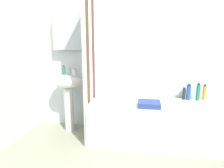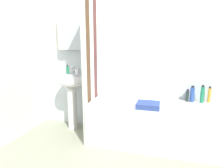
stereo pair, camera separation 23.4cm
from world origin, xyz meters
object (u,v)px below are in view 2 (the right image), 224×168
(toothbrush_cup, at_px, (77,72))
(conditioner_bottle, at_px, (187,96))
(sink, at_px, (72,89))
(lotion_bottle, at_px, (192,94))
(shampoo_bottle, at_px, (209,95))
(body_wash_bottle, at_px, (202,94))
(towel_folded, at_px, (148,105))
(bathtub, at_px, (152,124))
(soap_dispenser, at_px, (68,70))

(toothbrush_cup, xyz_separation_m, conditioner_bottle, (1.54, 0.13, -0.28))
(sink, relative_size, lotion_bottle, 3.92)
(shampoo_bottle, relative_size, conditioner_bottle, 1.28)
(body_wash_bottle, distance_m, towel_folded, 0.77)
(bathtub, xyz_separation_m, towel_folded, (-0.04, -0.16, 0.30))
(toothbrush_cup, bearing_deg, conditioner_bottle, 4.76)
(toothbrush_cup, xyz_separation_m, shampoo_bottle, (1.81, 0.15, -0.26))
(bathtub, bearing_deg, conditioner_bottle, 28.49)
(bathtub, relative_size, lotion_bottle, 7.38)
(sink, height_order, soap_dispenser, soap_dispenser)
(sink, distance_m, conditioner_bottle, 1.66)
(shampoo_bottle, height_order, body_wash_bottle, body_wash_bottle)
(lotion_bottle, xyz_separation_m, conditioner_bottle, (-0.06, 0.00, -0.03))
(conditioner_bottle, height_order, towel_folded, conditioner_bottle)
(shampoo_bottle, relative_size, towel_folded, 0.79)
(shampoo_bottle, distance_m, conditioner_bottle, 0.27)
(lotion_bottle, bearing_deg, towel_folded, -143.63)
(soap_dispenser, height_order, toothbrush_cup, soap_dispenser)
(toothbrush_cup, distance_m, lotion_bottle, 1.62)
(conditioner_bottle, bearing_deg, bathtub, -151.51)
(soap_dispenser, relative_size, shampoo_bottle, 0.64)
(soap_dispenser, bearing_deg, body_wash_bottle, 1.80)
(toothbrush_cup, relative_size, towel_folded, 0.30)
(sink, distance_m, bathtub, 1.28)
(body_wash_bottle, height_order, towel_folded, body_wash_bottle)
(toothbrush_cup, height_order, lotion_bottle, toothbrush_cup)
(body_wash_bottle, bearing_deg, shampoo_bottle, 22.29)
(soap_dispenser, height_order, body_wash_bottle, soap_dispenser)
(bathtub, relative_size, body_wash_bottle, 6.87)
(towel_folded, bearing_deg, bathtub, 75.79)
(body_wash_bottle, distance_m, conditioner_bottle, 0.18)
(sink, height_order, body_wash_bottle, sink)
(toothbrush_cup, xyz_separation_m, lotion_bottle, (1.60, 0.12, -0.25))
(toothbrush_cup, height_order, shampoo_bottle, toothbrush_cup)
(conditioner_bottle, distance_m, towel_folded, 0.63)
(lotion_bottle, relative_size, conditioner_bottle, 1.31)
(shampoo_bottle, xyz_separation_m, conditioner_bottle, (-0.27, -0.02, -0.02))
(body_wash_bottle, height_order, lotion_bottle, body_wash_bottle)
(towel_folded, bearing_deg, toothbrush_cup, 165.49)
(toothbrush_cup, xyz_separation_m, bathtub, (1.10, -0.11, -0.63))
(bathtub, distance_m, body_wash_bottle, 0.76)
(toothbrush_cup, distance_m, conditioner_bottle, 1.57)
(body_wash_bottle, bearing_deg, toothbrush_cup, -176.21)
(soap_dispenser, xyz_separation_m, bathtub, (1.29, -0.16, -0.65))
(sink, height_order, bathtub, sink)
(bathtub, distance_m, towel_folded, 0.35)
(bathtub, relative_size, shampoo_bottle, 7.53)
(toothbrush_cup, bearing_deg, towel_folded, -14.51)
(soap_dispenser, relative_size, bathtub, 0.09)
(body_wash_bottle, bearing_deg, conditioner_bottle, 175.38)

